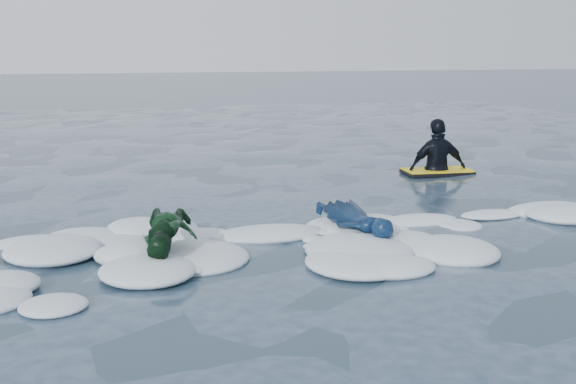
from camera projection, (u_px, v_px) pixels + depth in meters
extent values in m
plane|color=#172838|center=(219.00, 275.00, 7.37)|extent=(120.00, 120.00, 0.00)
cube|color=black|center=(364.00, 240.00, 8.59)|extent=(0.61, 1.06, 0.05)
cube|color=yellow|center=(364.00, 237.00, 8.58)|extent=(0.58, 1.03, 0.02)
imported|color=navy|center=(357.00, 220.00, 8.79)|extent=(0.73, 1.60, 0.37)
cube|color=black|center=(172.00, 261.00, 7.77)|extent=(0.69, 0.96, 0.04)
cube|color=yellow|center=(172.00, 258.00, 7.77)|extent=(0.66, 0.93, 0.02)
cube|color=#1837BB|center=(172.00, 257.00, 7.77)|extent=(0.37, 0.83, 0.01)
imported|color=#0E3616|center=(169.00, 235.00, 7.92)|extent=(0.92, 1.40, 0.49)
cube|color=black|center=(437.00, 172.00, 13.22)|extent=(1.30, 0.79, 0.06)
cube|color=yellow|center=(437.00, 170.00, 13.21)|extent=(1.27, 0.76, 0.02)
imported|color=black|center=(437.00, 170.00, 13.21)|extent=(1.12, 0.51, 1.87)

